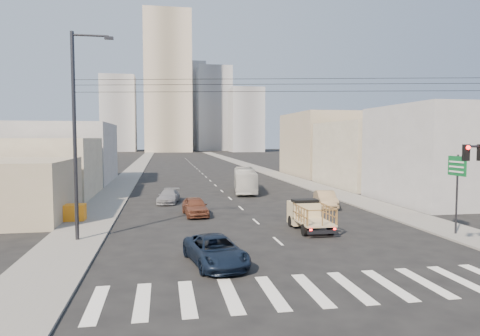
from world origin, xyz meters
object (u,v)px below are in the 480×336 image
object	(u,v)px
navy_pickup	(215,251)
streetlamp_left	(76,130)
city_bus	(245,180)
flatbed_pickup	(309,213)
sedan_brown	(195,206)
sedan_tan	(326,199)
green_sign	(457,175)
crate_stack	(72,212)
sedan_grey	(169,196)

from	to	relation	value
navy_pickup	streetlamp_left	bearing A→B (deg)	130.69
city_bus	navy_pickup	bearing A→B (deg)	-95.43
flatbed_pickup	city_bus	distance (m)	20.23
streetlamp_left	sedan_brown	bearing A→B (deg)	44.51
sedan_tan	streetlamp_left	distance (m)	21.57
city_bus	green_sign	size ratio (longest dim) A/B	1.90
sedan_brown	streetlamp_left	size ratio (longest dim) A/B	0.35
sedan_brown	crate_stack	size ratio (longest dim) A/B	2.35
city_bus	sedan_brown	bearing A→B (deg)	-107.30
city_bus	streetlamp_left	xyz separation A→B (m)	(-13.85, -20.80, 5.11)
flatbed_pickup	green_sign	bearing A→B (deg)	-20.19
green_sign	sedan_brown	bearing A→B (deg)	147.79
sedan_grey	streetlamp_left	distance (m)	16.15
navy_pickup	sedan_tan	bearing A→B (deg)	42.79
city_bus	crate_stack	size ratio (longest dim) A/B	5.27
sedan_brown	crate_stack	xyz separation A→B (m)	(-8.87, -0.96, -0.03)
green_sign	streetlamp_left	distance (m)	22.86
sedan_brown	green_sign	world-z (taller)	green_sign
city_bus	streetlamp_left	bearing A→B (deg)	-115.21
navy_pickup	crate_stack	xyz separation A→B (m)	(-8.85, 12.12, 0.01)
navy_pickup	streetlamp_left	xyz separation A→B (m)	(-7.24, 5.95, 5.76)
streetlamp_left	sedan_grey	bearing A→B (deg)	69.27
flatbed_pickup	sedan_tan	distance (m)	9.65
green_sign	streetlamp_left	bearing A→B (deg)	173.68
flatbed_pickup	sedan_brown	distance (m)	9.56
sedan_tan	crate_stack	distance (m)	20.51
sedan_grey	navy_pickup	bearing A→B (deg)	-74.80
flatbed_pickup	green_sign	distance (m)	9.29
city_bus	crate_stack	bearing A→B (deg)	-128.14
flatbed_pickup	crate_stack	world-z (taller)	flatbed_pickup
sedan_brown	sedan_grey	bearing A→B (deg)	100.99
navy_pickup	sedan_tan	xyz separation A→B (m)	(11.46, 15.05, 0.04)
sedan_tan	crate_stack	xyz separation A→B (m)	(-20.30, -2.92, -0.02)
city_bus	crate_stack	xyz separation A→B (m)	(-15.46, -14.62, -0.63)
city_bus	sedan_tan	xyz separation A→B (m)	(4.85, -11.70, -0.61)
flatbed_pickup	city_bus	xyz separation A→B (m)	(-0.35, 20.22, 0.23)
green_sign	crate_stack	xyz separation A→B (m)	(-24.16, 8.68, -3.05)
navy_pickup	green_sign	distance (m)	16.00
streetlamp_left	green_sign	bearing A→B (deg)	-6.32
sedan_tan	sedan_grey	distance (m)	14.27
flatbed_pickup	streetlamp_left	world-z (taller)	streetlamp_left
navy_pickup	crate_stack	size ratio (longest dim) A/B	2.70
crate_stack	sedan_brown	bearing A→B (deg)	6.19
navy_pickup	sedan_grey	size ratio (longest dim) A/B	1.15
navy_pickup	crate_stack	bearing A→B (deg)	116.20
navy_pickup	city_bus	distance (m)	27.55
city_bus	sedan_grey	world-z (taller)	city_bus
flatbed_pickup	navy_pickup	bearing A→B (deg)	-136.85
navy_pickup	crate_stack	distance (m)	15.01
flatbed_pickup	green_sign	world-z (taller)	green_sign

